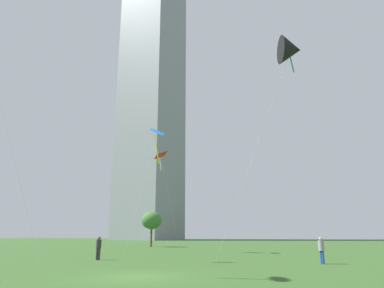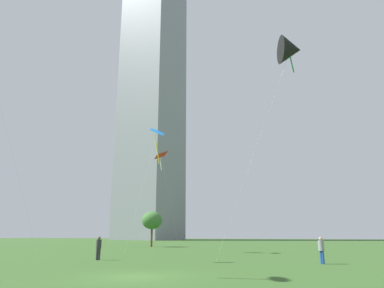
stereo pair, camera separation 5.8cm
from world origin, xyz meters
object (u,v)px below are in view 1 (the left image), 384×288
Objects in this scene: person_standing_2 at (321,248)px; distant_highrise_0 at (151,109)px; person_standing_1 at (99,246)px; kite_flying_1 at (291,50)px; kite_flying_2 at (161,156)px; park_tree_0 at (152,220)px; kite_flying_0 at (157,134)px.

person_standing_2 is 117.16m from distant_highrise_0.
person_standing_1 reaches higher than person_standing_2.
kite_flying_2 is (-16.67, 11.65, -5.45)m from kite_flying_1.
kite_flying_2 is at bearing 77.08° from person_standing_1.
person_standing_1 is at bearing -49.90° from distant_highrise_0.
park_tree_0 reaches higher than person_standing_2.
kite_flying_1 reaches higher than kite_flying_0.
person_standing_2 is 37.35m from park_tree_0.
distant_highrise_0 reaches higher than park_tree_0.
kite_flying_1 is 38.91m from park_tree_0.
park_tree_0 is at bearing 117.91° from kite_flying_2.
kite_flying_1 is 111.29m from distant_highrise_0.
person_standing_1 is 111.18m from distant_highrise_0.
kite_flying_2 is at bearing -62.09° from park_tree_0.
person_standing_2 is at bearing -29.87° from kite_flying_0.
kite_flying_2 is (-0.33, 12.99, 10.35)m from person_standing_1.
park_tree_0 is (-8.10, 16.51, -9.84)m from kite_flying_0.
distant_highrise_0 is (-39.34, 79.61, 35.89)m from kite_flying_0.
kite_flying_0 reaches higher than person_standing_1.
person_standing_2 is 0.10× the size of kite_flying_1.
park_tree_0 is at bearing 92.30° from person_standing_1.
person_standing_2 is 15.85m from kite_flying_1.
person_standing_2 is 0.32× the size of park_tree_0.
person_standing_2 is at bearing -32.44° from kite_flying_2.
kite_flying_1 is at bearing -32.37° from kite_flying_0.
person_standing_1 is at bearing -175.30° from kite_flying_1.
kite_flying_1 is at bearing -34.96° from kite_flying_2.
person_standing_1 is 16.62m from kite_flying_2.
distant_highrise_0 is at bearing 121.87° from kite_flying_1.
person_standing_1 is 1.01× the size of person_standing_2.
kite_flying_0 is 95.78m from distant_highrise_0.
kite_flying_1 is at bearing -9.69° from person_standing_1.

